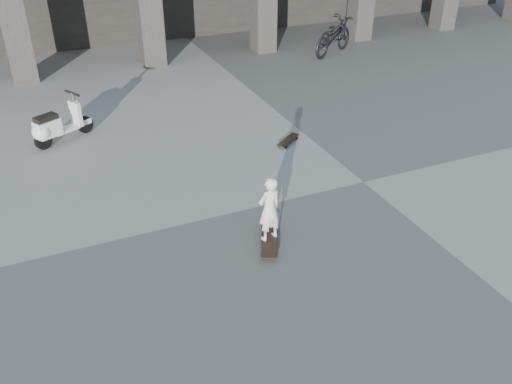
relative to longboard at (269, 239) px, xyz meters
name	(u,v)px	position (x,y,z in m)	size (l,w,h in m)	color
ground	(364,182)	(2.41, 1.03, -0.08)	(90.00, 90.00, 0.00)	#4E4E4B
longboard	(269,239)	(0.00, 0.00, 0.00)	(0.64, 1.02, 0.10)	black
skateboard_spare	(288,140)	(1.88, 3.09, -0.01)	(0.69, 0.58, 0.09)	black
child	(269,209)	(0.00, 0.00, 0.55)	(0.38, 0.25, 1.05)	silver
scooter	(53,127)	(-2.64, 5.00, 0.31)	(1.29, 0.82, 0.99)	black
bicycle	(333,37)	(6.03, 8.33, 0.44)	(0.69, 1.99, 1.05)	black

